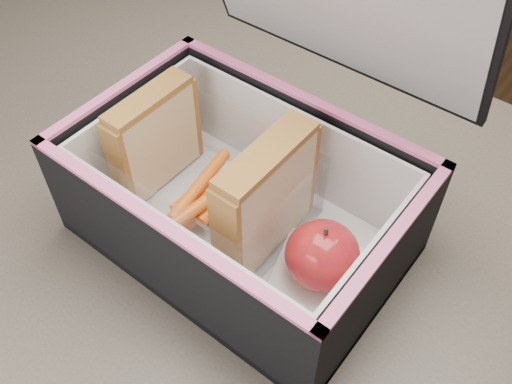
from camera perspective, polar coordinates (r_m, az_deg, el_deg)
kitchen_table at (r=0.62m, az=-5.21°, el=-11.23°), size 1.20×0.80×0.75m
lunch_bag at (r=0.51m, az=-1.26°, el=0.12°), size 0.29×0.26×0.29m
plastic_tub at (r=0.54m, az=-4.75°, el=1.00°), size 0.18×0.13×0.07m
sandwich_left at (r=0.56m, az=-10.07°, el=5.35°), size 0.03×0.09×0.10m
sandwich_right at (r=0.49m, az=1.03°, el=-0.71°), size 0.03×0.11×0.12m
carrot_sticks at (r=0.55m, az=-4.75°, el=-0.30°), size 0.05×0.15×0.03m
paper_napkin at (r=0.52m, az=6.15°, el=-8.05°), size 0.09×0.10×0.01m
red_apple at (r=0.49m, az=6.64°, el=-6.31°), size 0.07×0.07×0.07m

